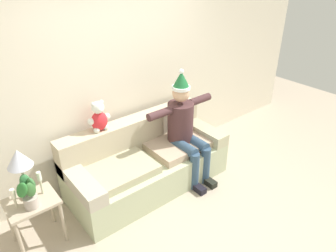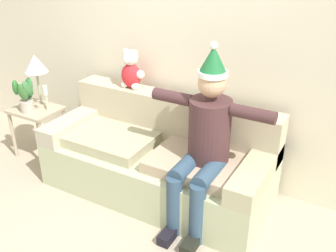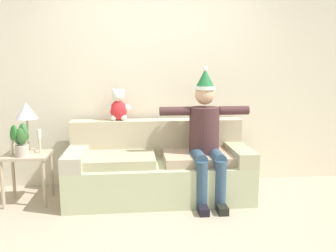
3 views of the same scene
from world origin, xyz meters
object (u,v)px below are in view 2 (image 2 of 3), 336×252
potted_plant (25,94)px  candle_tall (23,93)px  table_lamp (36,66)px  candle_short (46,94)px  couch (159,158)px  teddy_bear (131,71)px  side_table (37,117)px  person_seated (205,138)px

potted_plant → candle_tall: potted_plant is taller
table_lamp → candle_short: (0.13, -0.04, -0.27)m
couch → candle_short: size_ratio=7.77×
potted_plant → candle_short: 0.20m
couch → potted_plant: (-1.48, -0.17, 0.41)m
couch → candle_short: 1.38m
potted_plant → couch: bearing=6.4°
teddy_bear → couch: bearing=-29.7°
side_table → table_lamp: (0.01, 0.08, 0.54)m
side_table → teddy_bear: bearing=19.0°
candle_tall → candle_short: candle_short is taller
teddy_bear → candle_short: (-0.86, -0.30, -0.30)m
couch → table_lamp: 1.60m
person_seated → candle_short: bearing=176.0°
table_lamp → side_table: bearing=-95.0°
couch → candle_tall: 1.64m
couch → person_seated: person_seated is taller
couch → person_seated: (0.52, -0.17, 0.43)m
table_lamp → couch: bearing=-0.0°
person_seated → candle_tall: size_ratio=6.47×
side_table → person_seated: bearing=-2.5°
teddy_bear → table_lamp: (-0.99, -0.26, -0.04)m
candle_tall → table_lamp: bearing=35.1°
side_table → candle_tall: candle_tall is taller
person_seated → table_lamp: 1.99m
table_lamp → candle_short: size_ratio=2.10×
person_seated → candle_short: size_ratio=5.65×
couch → potted_plant: bearing=-173.6°
candle_tall → candle_short: bearing=12.3°
person_seated → teddy_bear: bearing=156.2°
potted_plant → candle_tall: (-0.12, 0.06, -0.04)m
person_seated → teddy_bear: (-0.98, 0.43, 0.27)m
couch → table_lamp: bearing=180.0°
teddy_bear → potted_plant: 1.14m
teddy_bear → table_lamp: 1.03m
teddy_bear → side_table: teddy_bear is taller
couch → candle_short: couch is taller
teddy_bear → table_lamp: size_ratio=0.68×
teddy_bear → potted_plant: teddy_bear is taller
couch → candle_tall: couch is taller
person_seated → table_lamp: bearing=175.1°
couch → side_table: (-1.46, -0.08, 0.12)m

